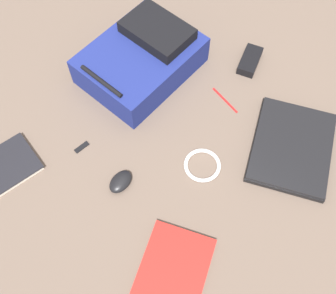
{
  "coord_description": "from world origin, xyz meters",
  "views": [
    {
      "loc": [
        -0.41,
        0.57,
        1.3
      ],
      "look_at": [
        -0.0,
        0.03,
        0.02
      ],
      "focal_mm": 44.13,
      "sensor_mm": 36.0,
      "label": 1
    }
  ],
  "objects_px": {
    "pen_black": "(225,100)",
    "usb_stick": "(82,147)",
    "backpack": "(142,58)",
    "book_manual": "(174,268)",
    "book_comic": "(1,170)",
    "power_brick": "(250,61)",
    "laptop": "(292,147)",
    "cable_coil": "(202,165)",
    "computer_mouse": "(121,182)"
  },
  "relations": [
    {
      "from": "cable_coil",
      "to": "pen_black",
      "type": "bearing_deg",
      "value": -73.24
    },
    {
      "from": "computer_mouse",
      "to": "cable_coil",
      "type": "height_order",
      "value": "computer_mouse"
    },
    {
      "from": "cable_coil",
      "to": "power_brick",
      "type": "distance_m",
      "value": 0.5
    },
    {
      "from": "backpack",
      "to": "book_manual",
      "type": "height_order",
      "value": "backpack"
    },
    {
      "from": "usb_stick",
      "to": "book_manual",
      "type": "bearing_deg",
      "value": 164.0
    },
    {
      "from": "cable_coil",
      "to": "power_brick",
      "type": "relative_size",
      "value": 0.93
    },
    {
      "from": "pen_black",
      "to": "usb_stick",
      "type": "height_order",
      "value": "same"
    },
    {
      "from": "book_manual",
      "to": "pen_black",
      "type": "xyz_separation_m",
      "value": [
        0.21,
        -0.62,
        -0.01
      ]
    },
    {
      "from": "pen_black",
      "to": "usb_stick",
      "type": "relative_size",
      "value": 2.49
    },
    {
      "from": "backpack",
      "to": "computer_mouse",
      "type": "relative_size",
      "value": 4.97
    },
    {
      "from": "laptop",
      "to": "pen_black",
      "type": "relative_size",
      "value": 3.0
    },
    {
      "from": "power_brick",
      "to": "pen_black",
      "type": "height_order",
      "value": "power_brick"
    },
    {
      "from": "computer_mouse",
      "to": "backpack",
      "type": "bearing_deg",
      "value": -61.25
    },
    {
      "from": "laptop",
      "to": "cable_coil",
      "type": "relative_size",
      "value": 3.23
    },
    {
      "from": "backpack",
      "to": "book_comic",
      "type": "xyz_separation_m",
      "value": [
        0.12,
        0.64,
        -0.06
      ]
    },
    {
      "from": "backpack",
      "to": "pen_black",
      "type": "height_order",
      "value": "backpack"
    },
    {
      "from": "computer_mouse",
      "to": "power_brick",
      "type": "xyz_separation_m",
      "value": [
        -0.08,
        -0.71,
        0.0
      ]
    },
    {
      "from": "computer_mouse",
      "to": "cable_coil",
      "type": "relative_size",
      "value": 0.72
    },
    {
      "from": "usb_stick",
      "to": "computer_mouse",
      "type": "bearing_deg",
      "value": 172.91
    },
    {
      "from": "book_manual",
      "to": "cable_coil",
      "type": "height_order",
      "value": "book_manual"
    },
    {
      "from": "cable_coil",
      "to": "usb_stick",
      "type": "distance_m",
      "value": 0.43
    },
    {
      "from": "power_brick",
      "to": "usb_stick",
      "type": "distance_m",
      "value": 0.74
    },
    {
      "from": "book_comic",
      "to": "power_brick",
      "type": "bearing_deg",
      "value": -116.02
    },
    {
      "from": "pen_black",
      "to": "cable_coil",
      "type": "bearing_deg",
      "value": 106.76
    },
    {
      "from": "backpack",
      "to": "usb_stick",
      "type": "relative_size",
      "value": 8.22
    },
    {
      "from": "power_brick",
      "to": "usb_stick",
      "type": "height_order",
      "value": "power_brick"
    },
    {
      "from": "laptop",
      "to": "computer_mouse",
      "type": "bearing_deg",
      "value": 48.82
    },
    {
      "from": "backpack",
      "to": "usb_stick",
      "type": "distance_m",
      "value": 0.41
    },
    {
      "from": "laptop",
      "to": "book_manual",
      "type": "relative_size",
      "value": 1.42
    },
    {
      "from": "cable_coil",
      "to": "pen_black",
      "type": "distance_m",
      "value": 0.29
    },
    {
      "from": "backpack",
      "to": "laptop",
      "type": "xyz_separation_m",
      "value": [
        -0.64,
        -0.03,
        -0.05
      ]
    },
    {
      "from": "backpack",
      "to": "computer_mouse",
      "type": "distance_m",
      "value": 0.5
    },
    {
      "from": "computer_mouse",
      "to": "laptop",
      "type": "bearing_deg",
      "value": -131.47
    },
    {
      "from": "laptop",
      "to": "cable_coil",
      "type": "xyz_separation_m",
      "value": [
        0.22,
        0.24,
        -0.01
      ]
    },
    {
      "from": "book_comic",
      "to": "pen_black",
      "type": "bearing_deg",
      "value": -123.3
    },
    {
      "from": "book_manual",
      "to": "book_comic",
      "type": "xyz_separation_m",
      "value": [
        0.68,
        0.09,
        -0.0
      ]
    },
    {
      "from": "cable_coil",
      "to": "power_brick",
      "type": "height_order",
      "value": "power_brick"
    },
    {
      "from": "laptop",
      "to": "cable_coil",
      "type": "distance_m",
      "value": 0.33
    },
    {
      "from": "pen_black",
      "to": "usb_stick",
      "type": "distance_m",
      "value": 0.56
    },
    {
      "from": "book_manual",
      "to": "usb_stick",
      "type": "relative_size",
      "value": 5.25
    },
    {
      "from": "power_brick",
      "to": "pen_black",
      "type": "relative_size",
      "value": 1.0
    },
    {
      "from": "laptop",
      "to": "pen_black",
      "type": "xyz_separation_m",
      "value": [
        0.3,
        -0.04,
        -0.01
      ]
    },
    {
      "from": "laptop",
      "to": "book_manual",
      "type": "distance_m",
      "value": 0.59
    },
    {
      "from": "laptop",
      "to": "pen_black",
      "type": "bearing_deg",
      "value": -7.23
    },
    {
      "from": "book_manual",
      "to": "book_comic",
      "type": "relative_size",
      "value": 1.02
    },
    {
      "from": "laptop",
      "to": "book_manual",
      "type": "height_order",
      "value": "laptop"
    },
    {
      "from": "book_comic",
      "to": "pen_black",
      "type": "xyz_separation_m",
      "value": [
        -0.46,
        -0.71,
        -0.01
      ]
    },
    {
      "from": "backpack",
      "to": "book_manual",
      "type": "xyz_separation_m",
      "value": [
        -0.55,
        0.55,
        -0.06
      ]
    },
    {
      "from": "laptop",
      "to": "power_brick",
      "type": "height_order",
      "value": "power_brick"
    },
    {
      "from": "cable_coil",
      "to": "usb_stick",
      "type": "bearing_deg",
      "value": 26.53
    }
  ]
}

